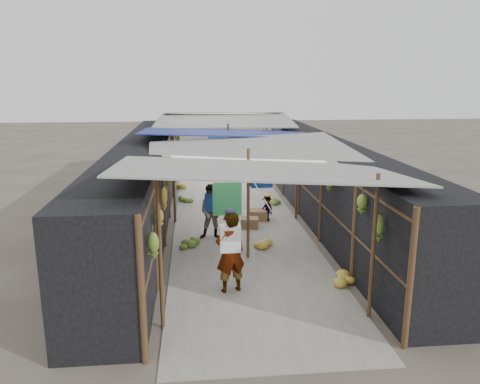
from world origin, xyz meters
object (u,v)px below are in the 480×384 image
object	(u,v)px
crate_near	(250,223)
shopper_blue	(213,212)
black_basin	(255,184)
vendor_elderly	(230,253)
vendor_seated	(267,209)

from	to	relation	value
crate_near	shopper_blue	bearing A→B (deg)	-135.84
black_basin	vendor_elderly	xyz separation A→B (m)	(-1.73, -9.30, 0.74)
crate_near	black_basin	size ratio (longest dim) A/B	0.91
crate_near	vendor_seated	size ratio (longest dim) A/B	0.64
black_basin	vendor_elderly	world-z (taller)	vendor_elderly
black_basin	vendor_elderly	size ratio (longest dim) A/B	0.33
shopper_blue	black_basin	bearing A→B (deg)	80.53
black_basin	vendor_elderly	bearing A→B (deg)	-100.53
crate_near	vendor_elderly	xyz separation A→B (m)	(-0.86, -3.99, 0.67)
vendor_seated	vendor_elderly	bearing A→B (deg)	-45.36
black_basin	vendor_seated	world-z (taller)	vendor_seated
vendor_elderly	vendor_seated	xyz separation A→B (m)	(1.45, 4.60, -0.43)
vendor_elderly	vendor_seated	world-z (taller)	vendor_elderly
black_basin	vendor_elderly	distance (m)	9.49
shopper_blue	vendor_seated	xyz separation A→B (m)	(1.65, 1.41, -0.34)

